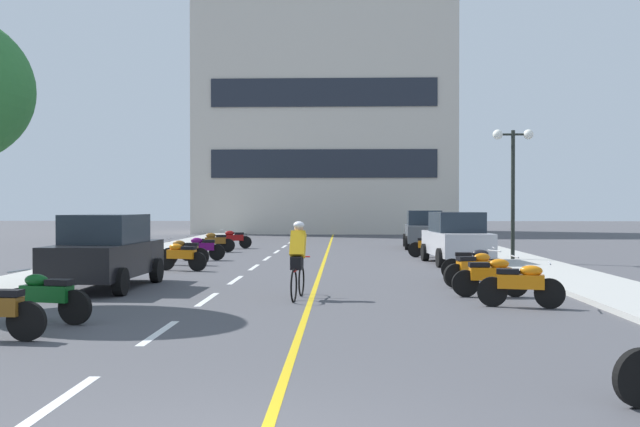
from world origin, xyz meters
The scene contains 33 objects.
ground_plane centered at (0.00, 21.00, 0.00)m, with size 140.00×140.00×0.00m, color #47474C.
curb_left centered at (-7.20, 24.00, 0.06)m, with size 2.40×72.00×0.12m, color #A8A8A3.
curb_right centered at (7.20, 24.00, 0.06)m, with size 2.40×72.00×0.12m, color #A8A8A3.
lane_dash_0 centered at (-2.00, 2.00, 0.00)m, with size 0.14×2.20×0.01m, color silver.
lane_dash_1 centered at (-2.00, 6.00, 0.00)m, with size 0.14×2.20×0.01m, color silver.
lane_dash_2 centered at (-2.00, 10.00, 0.00)m, with size 0.14×2.20×0.01m, color silver.
lane_dash_3 centered at (-2.00, 14.00, 0.00)m, with size 0.14×2.20×0.01m, color silver.
lane_dash_4 centered at (-2.00, 18.00, 0.00)m, with size 0.14×2.20×0.01m, color silver.
lane_dash_5 centered at (-2.00, 22.00, 0.00)m, with size 0.14×2.20×0.01m, color silver.
lane_dash_6 centered at (-2.00, 26.00, 0.00)m, with size 0.14×2.20×0.01m, color silver.
lane_dash_7 centered at (-2.00, 30.00, 0.00)m, with size 0.14×2.20×0.01m, color silver.
lane_dash_8 centered at (-2.00, 34.00, 0.00)m, with size 0.14×2.20×0.01m, color silver.
lane_dash_9 centered at (-2.00, 38.00, 0.00)m, with size 0.14×2.20×0.01m, color silver.
lane_dash_10 centered at (-2.00, 42.00, 0.00)m, with size 0.14×2.20×0.01m, color silver.
lane_dash_11 centered at (-2.00, 46.00, 0.00)m, with size 0.14×2.20×0.01m, color silver.
centre_line_yellow centered at (0.25, 24.00, 0.00)m, with size 0.12×66.00×0.01m, color gold.
office_building centered at (-0.43, 49.77, 8.45)m, with size 19.23×9.65×16.91m.
street_lamp_mid centered at (7.07, 20.40, 3.58)m, with size 1.46×0.36×4.67m.
parked_car_near centered at (-4.89, 11.97, 0.92)m, with size 2.00×4.24×1.82m.
parked_car_mid centered at (4.92, 19.60, 0.92)m, with size 2.14×4.30×1.82m.
parked_car_far centered at (4.85, 28.86, 0.92)m, with size 2.11×4.29×1.82m.
motorcycle_2 centered at (-4.17, 6.80, 0.47)m, with size 1.68×0.64×0.92m.
motorcycle_3 centered at (4.49, 8.98, 0.47)m, with size 1.68×0.67×0.92m.
motorcycle_4 centered at (4.23, 10.63, 0.47)m, with size 1.70×0.60×0.92m.
motorcycle_5 centered at (4.25, 12.52, 0.47)m, with size 1.64×0.79×0.92m.
motorcycle_6 centered at (4.47, 14.00, 0.47)m, with size 1.70×0.60×0.92m.
motorcycle_7 centered at (-4.13, 16.70, 0.47)m, with size 1.67×0.69×0.92m.
motorcycle_8 centered at (-4.49, 18.75, 0.47)m, with size 1.70×0.60×0.92m.
motorcycle_9 centered at (-4.32, 20.87, 0.47)m, with size 1.70×0.60×0.92m.
motorcycle_10 centered at (4.38, 22.72, 0.47)m, with size 1.70×0.60×0.92m.
motorcycle_11 centered at (-4.67, 25.55, 0.47)m, with size 1.70×0.60×0.92m.
motorcycle_12 centered at (-4.28, 28.26, 0.47)m, with size 1.68×0.66×0.92m.
cyclist_rider centered at (-0.05, 10.20, 0.89)m, with size 0.43×1.77×1.71m.
Camera 1 is at (0.93, -5.10, 2.02)m, focal length 39.42 mm.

